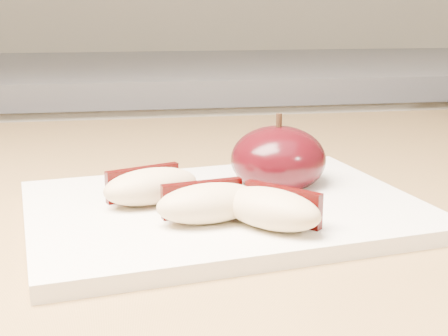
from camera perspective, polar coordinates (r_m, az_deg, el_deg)
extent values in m
cube|color=silver|center=(1.35, -4.24, -11.54)|extent=(2.40, 0.60, 0.90)
cube|color=slate|center=(1.22, -4.66, 8.67)|extent=(2.40, 0.62, 0.04)
cube|color=olive|center=(0.55, 2.10, -3.12)|extent=(1.64, 0.64, 0.04)
cube|color=white|center=(0.45, 0.00, -3.78)|extent=(0.30, 0.24, 0.01)
ellipsoid|color=black|center=(0.49, 4.97, 0.79)|extent=(0.09, 0.09, 0.05)
cylinder|color=black|center=(0.48, 5.05, 4.33)|extent=(0.00, 0.00, 0.01)
ellipsoid|color=#DCBE8B|center=(0.44, -6.68, -1.68)|extent=(0.08, 0.06, 0.03)
cube|color=black|center=(0.45, -7.44, -1.35)|extent=(0.05, 0.03, 0.02)
ellipsoid|color=#DCBE8B|center=(0.40, -1.35, -3.23)|extent=(0.08, 0.05, 0.03)
cube|color=black|center=(0.42, -2.03, -2.78)|extent=(0.06, 0.02, 0.02)
ellipsoid|color=#DCBE8B|center=(0.39, 4.25, -3.73)|extent=(0.07, 0.07, 0.03)
cube|color=black|center=(0.40, 5.38, -3.33)|extent=(0.04, 0.04, 0.02)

